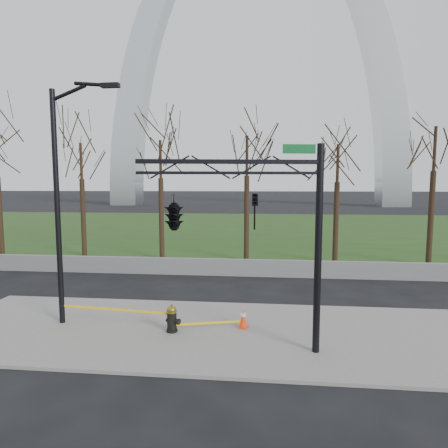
# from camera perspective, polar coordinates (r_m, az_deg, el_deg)

# --- Properties ---
(ground) EXTENTS (500.00, 500.00, 0.00)m
(ground) POSITION_cam_1_polar(r_m,az_deg,el_deg) (13.14, -2.91, -15.92)
(ground) COLOR black
(ground) RESTS_ON ground
(sidewalk) EXTENTS (18.00, 6.00, 0.10)m
(sidewalk) POSITION_cam_1_polar(r_m,az_deg,el_deg) (13.12, -2.91, -15.71)
(sidewalk) COLOR slate
(sidewalk) RESTS_ON ground
(grass_strip) EXTENTS (120.00, 40.00, 0.06)m
(grass_strip) POSITION_cam_1_polar(r_m,az_deg,el_deg) (42.37, 3.30, -0.62)
(grass_strip) COLOR #243C16
(grass_strip) RESTS_ON ground
(guardrail) EXTENTS (60.00, 0.30, 0.90)m
(guardrail) POSITION_cam_1_polar(r_m,az_deg,el_deg) (20.62, 0.51, -6.48)
(guardrail) COLOR #59595B
(guardrail) RESTS_ON ground
(gateway_arch) EXTENTS (66.00, 6.00, 65.00)m
(gateway_arch) POSITION_cam_1_polar(r_m,az_deg,el_deg) (91.34, 4.84, 23.56)
(gateway_arch) COLOR silver
(gateway_arch) RESTS_ON ground
(tree_row) EXTENTS (42.23, 4.00, 9.08)m
(tree_row) POSITION_cam_1_polar(r_m,az_deg,el_deg) (24.34, -3.03, 5.14)
(tree_row) COLOR black
(tree_row) RESTS_ON ground
(fire_hydrant) EXTENTS (0.57, 0.40, 0.91)m
(fire_hydrant) POSITION_cam_1_polar(r_m,az_deg,el_deg) (12.92, -7.74, -13.89)
(fire_hydrant) COLOR black
(fire_hydrant) RESTS_ON sidewalk
(traffic_cone) EXTENTS (0.40, 0.40, 0.62)m
(traffic_cone) POSITION_cam_1_polar(r_m,az_deg,el_deg) (13.21, 2.87, -13.90)
(traffic_cone) COLOR #FE390D
(traffic_cone) RESTS_ON sidewalk
(street_light) EXTENTS (2.39, 0.25, 8.21)m
(street_light) POSITION_cam_1_polar(r_m,az_deg,el_deg) (13.95, -22.90, 4.67)
(street_light) COLOR black
(street_light) RESTS_ON ground
(traffic_signal_mast) EXTENTS (5.04, 2.54, 6.00)m
(traffic_signal_mast) POSITION_cam_1_polar(r_m,az_deg,el_deg) (10.40, -3.26, 1.82)
(traffic_signal_mast) COLOR black
(traffic_signal_mast) RESTS_ON ground
(caution_tape) EXTENTS (6.30, 0.60, 0.46)m
(caution_tape) POSITION_cam_1_polar(r_m,az_deg,el_deg) (13.35, -11.11, -13.11)
(caution_tape) COLOR yellow
(caution_tape) RESTS_ON ground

